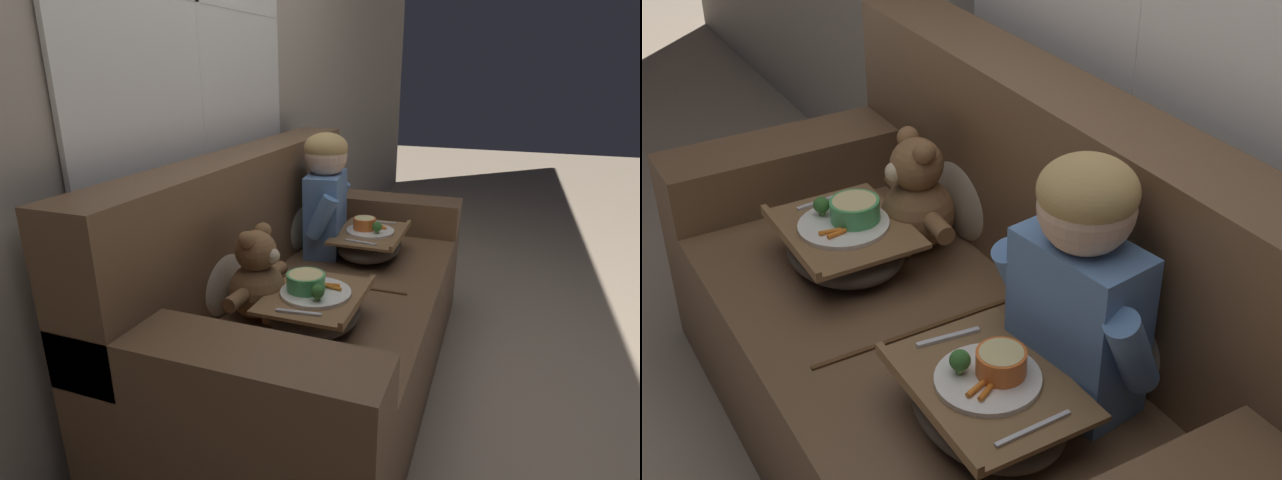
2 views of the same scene
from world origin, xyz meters
The scene contains 8 objects.
ground_plane centered at (0.00, 0.00, 0.00)m, with size 14.00×14.00×0.00m, color tan.
couch centered at (0.00, 0.07, 0.35)m, with size 1.85×0.92×0.97m.
throw_pillow_behind_child centered at (0.35, 0.28, 0.62)m, with size 0.34×0.16×0.35m.
throw_pillow_behind_teddy centered at (-0.35, 0.28, 0.62)m, with size 0.35×0.17×0.36m.
child_figure centered at (0.35, 0.11, 0.76)m, with size 0.41×0.22×0.56m.
teddy_bear centered at (-0.35, 0.11, 0.60)m, with size 0.36×0.25×0.33m.
lap_tray_child centered at (0.35, -0.10, 0.52)m, with size 0.41×0.30×0.18m.
lap_tray_teddy centered at (-0.35, -0.10, 0.53)m, with size 0.38×0.31×0.19m.
Camera 2 is at (1.51, -0.84, 1.75)m, focal length 50.00 mm.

